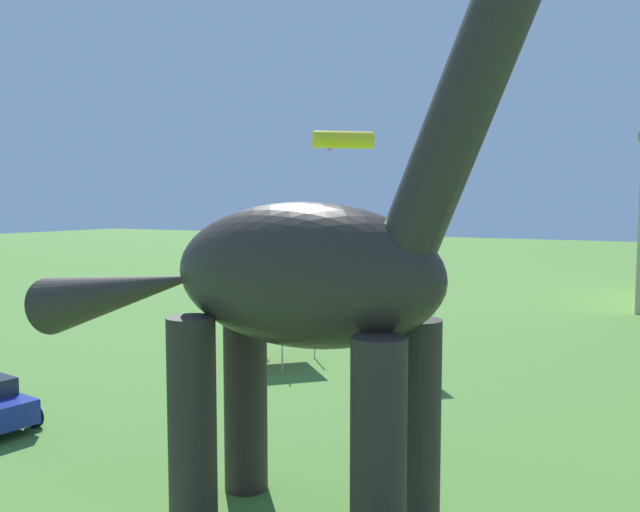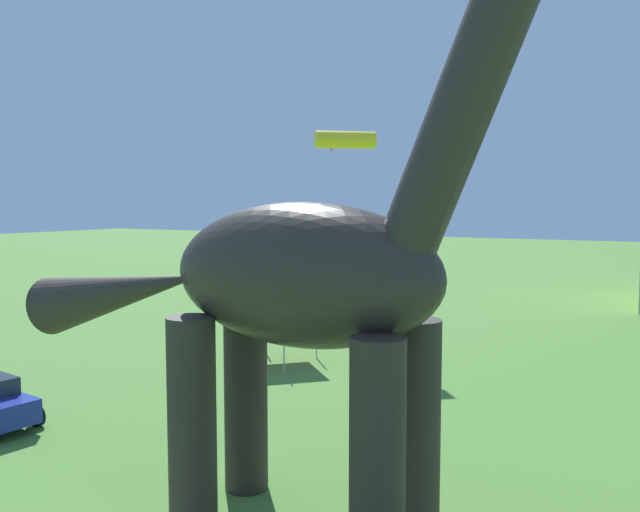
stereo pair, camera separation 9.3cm
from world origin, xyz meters
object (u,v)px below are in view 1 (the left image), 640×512
at_px(festival_canopy_tent, 272,303).
at_px(kite_apex, 341,140).
at_px(person_far_spectator, 381,388).
at_px(dinosaur_sculpture, 300,275).

xyz_separation_m(festival_canopy_tent, kite_apex, (0.46, 5.71, 7.30)).
xyz_separation_m(person_far_spectator, festival_canopy_tent, (-6.93, 4.39, 1.65)).
bearing_deg(person_far_spectator, festival_canopy_tent, 96.66).
distance_m(dinosaur_sculpture, person_far_spectator, 8.79).
bearing_deg(dinosaur_sculpture, kite_apex, 128.36).
height_order(dinosaur_sculpture, kite_apex, dinosaur_sculpture).
distance_m(person_far_spectator, festival_canopy_tent, 8.36).
relative_size(dinosaur_sculpture, kite_apex, 4.79).
xyz_separation_m(dinosaur_sculpture, person_far_spectator, (-1.32, 7.48, -4.43)).
xyz_separation_m(dinosaur_sculpture, kite_apex, (-7.79, 17.57, 4.52)).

